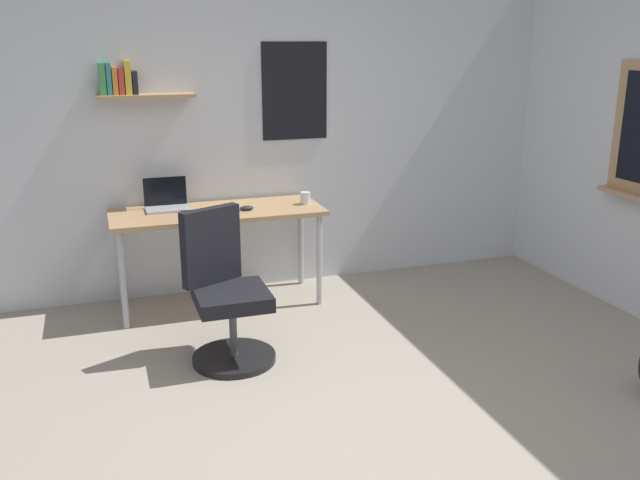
{
  "coord_description": "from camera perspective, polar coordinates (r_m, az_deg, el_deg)",
  "views": [
    {
      "loc": [
        -1.23,
        -2.78,
        1.94
      ],
      "look_at": [
        -0.06,
        0.72,
        0.85
      ],
      "focal_mm": 38.37,
      "sensor_mm": 36.0,
      "label": 1
    }
  ],
  "objects": [
    {
      "name": "wall_back",
      "position": [
        5.41,
        -5.3,
        9.61
      ],
      "size": [
        5.0,
        0.3,
        2.6
      ],
      "color": "silver",
      "rests_on": "ground"
    },
    {
      "name": "office_chair",
      "position": [
        4.27,
        -7.85,
        -4.75
      ],
      "size": [
        0.54,
        0.56,
        0.95
      ],
      "color": "black",
      "rests_on": "ground"
    },
    {
      "name": "coffee_mug",
      "position": [
        5.18,
        -1.23,
        3.51
      ],
      "size": [
        0.08,
        0.08,
        0.09
      ],
      "primitive_type": "cylinder",
      "color": "silver",
      "rests_on": "desk"
    },
    {
      "name": "laptop",
      "position": [
        5.15,
        -12.68,
        3.12
      ],
      "size": [
        0.31,
        0.21,
        0.23
      ],
      "color": "#ADAFB5",
      "rests_on": "desk"
    },
    {
      "name": "computer_mouse",
      "position": [
        5.03,
        -6.15,
        2.67
      ],
      "size": [
        0.1,
        0.06,
        0.03
      ],
      "primitive_type": "ellipsoid",
      "color": "#262628",
      "rests_on": "desk"
    },
    {
      "name": "ground_plane",
      "position": [
        3.61,
        4.8,
        -16.16
      ],
      "size": [
        5.2,
        5.2,
        0.0
      ],
      "primitive_type": "plane",
      "color": "#9E9384",
      "rests_on": "ground"
    },
    {
      "name": "desk",
      "position": [
        5.08,
        -8.54,
        1.69
      ],
      "size": [
        1.54,
        0.6,
        0.74
      ],
      "color": "tan",
      "rests_on": "ground"
    },
    {
      "name": "keyboard",
      "position": [
        4.98,
        -9.29,
        2.33
      ],
      "size": [
        0.37,
        0.13,
        0.02
      ],
      "primitive_type": "cube",
      "color": "black",
      "rests_on": "desk"
    }
  ]
}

